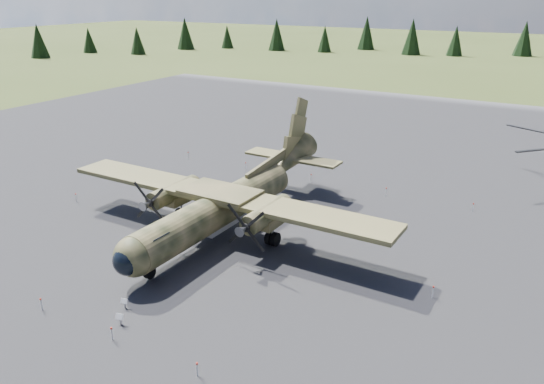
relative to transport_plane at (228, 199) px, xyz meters
The scene contains 7 objects.
ground 3.50m from the transport_plane, 71.53° to the right, with size 500.00×500.00×0.00m, color #4A5626.
apron 8.45m from the transport_plane, 85.11° to the left, with size 120.00×120.00×0.04m, color #535357.
transport_plane is the anchor object (origin of this frame).
info_placard_left 13.07m from the transport_plane, 85.74° to the right, with size 0.47×0.29×0.70m.
info_placard_right 14.57m from the transport_plane, 82.05° to the right, with size 0.52×0.31×0.76m.
barrier_fence 3.10m from the transport_plane, 84.07° to the right, with size 33.12×29.62×0.85m.
treeline 3.41m from the transport_plane, 40.33° to the left, with size 309.06×304.79×10.94m.
Camera 1 is at (22.28, -30.62, 18.44)m, focal length 35.00 mm.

